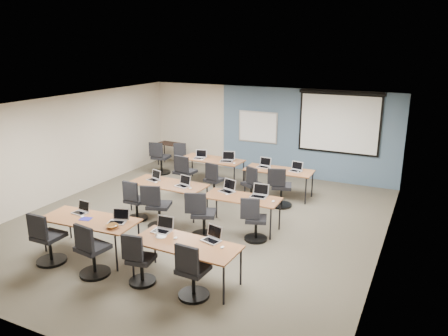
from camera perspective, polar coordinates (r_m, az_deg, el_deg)
The scene contains 58 objects.
floor at distance 10.19m, azimuth -3.47°, elevation -7.06°, with size 8.00×9.00×0.02m, color #6B6354.
ceiling at distance 9.46m, azimuth -3.74°, elevation 8.15°, with size 8.00×9.00×0.02m, color white.
wall_back at distance 13.72m, azimuth 5.72°, elevation 4.87°, with size 8.00×0.04×2.70m, color beige.
wall_front at distance 6.47m, azimuth -23.90°, elevation -9.59°, with size 8.00×0.04×2.70m, color beige.
wall_left at distance 12.17m, azimuth -20.24°, elevation 2.50°, with size 0.04×9.00×2.70m, color beige.
wall_right at distance 8.58m, azimuth 20.37°, elevation -2.96°, with size 0.04×9.00×2.70m, color beige.
blue_accent_panel at distance 13.32m, azimuth 10.73°, elevation 4.33°, with size 5.50×0.04×2.70m, color #3D5977.
whiteboard at distance 13.74m, azimuth 4.44°, elevation 5.35°, with size 1.28×0.03×0.98m.
projector_screen at distance 12.95m, azimuth 14.84°, elevation 6.16°, with size 2.40×0.10×1.82m.
training_table_front_left at distance 8.86m, azimuth -17.13°, elevation -6.62°, with size 1.91×0.80×0.73m.
training_table_front_right at distance 7.54m, azimuth -5.02°, elevation -10.07°, with size 1.88×0.78×0.73m.
training_table_mid_left at distance 10.62m, azimuth -7.31°, elevation -2.22°, with size 1.89×0.79×0.73m.
training_table_mid_right at distance 9.63m, azimuth 2.37°, elevation -4.11°, with size 1.68×0.70×0.73m.
training_table_back_left at distance 12.73m, azimuth -1.56°, elevation 1.00°, with size 1.85×0.77×0.73m.
training_table_back_right at distance 11.74m, azimuth 7.16°, elevation -0.44°, with size 1.81×0.75×0.73m.
laptop_0 at distance 9.18m, azimuth -18.14°, elevation -5.24°, with size 0.30×0.25×0.23m.
mouse_0 at distance 8.97m, azimuth -18.04°, elevation -6.06°, with size 0.06×0.10×0.03m, color white.
task_chair_0 at distance 8.85m, azimuth -22.10°, elevation -8.99°, with size 0.55×0.55×1.03m.
laptop_1 at distance 8.53m, azimuth -13.62°, elevation -6.51°, with size 0.32×0.27×0.24m.
mouse_1 at distance 8.36m, azimuth -13.85°, elevation -7.36°, with size 0.06×0.10×0.03m, color white.
task_chair_1 at distance 8.15m, azimuth -16.92°, elevation -10.71°, with size 0.55×0.55×1.02m.
laptop_2 at distance 8.00m, azimuth -7.99°, elevation -7.72°, with size 0.33×0.28×0.25m.
mouse_2 at distance 7.70m, azimuth -6.37°, elevation -9.08°, with size 0.06×0.09×0.03m, color white.
task_chair_2 at distance 7.72m, azimuth -11.01°, elevation -12.13°, with size 0.47×0.47×0.95m.
laptop_3 at distance 7.58m, azimuth -1.53°, elevation -9.00°, with size 0.32×0.27×0.24m.
mouse_3 at distance 7.33m, azimuth -0.24°, elevation -10.31°, with size 0.06×0.10×0.03m, color white.
task_chair_3 at distance 7.21m, azimuth -4.22°, elevation -13.82°, with size 0.51×0.51×1.00m.
laptop_4 at distance 10.90m, azimuth -9.08°, elevation -1.26°, with size 0.31×0.26×0.24m.
mouse_4 at distance 10.69m, azimuth -8.87°, elevation -1.86°, with size 0.06×0.09×0.03m, color white.
task_chair_4 at distance 10.35m, azimuth -11.54°, elevation -4.60°, with size 0.49×0.49×0.98m.
laptop_5 at distance 10.36m, azimuth -5.33°, elevation -2.04°, with size 0.32×0.27×0.24m.
mouse_5 at distance 10.17m, azimuth -4.41°, elevation -2.66°, with size 0.06×0.09×0.03m, color white.
task_chair_5 at distance 9.83m, azimuth -8.71°, elevation -5.45°, with size 0.56×0.55×1.02m.
laptop_6 at distance 9.95m, azimuth 0.52°, elevation -2.70°, with size 0.35×0.30×0.27m.
mouse_6 at distance 9.75m, azimuth 0.41°, elevation -3.45°, with size 0.06×0.09×0.03m, color white.
task_chair_6 at distance 9.28m, azimuth -2.91°, elevation -6.60°, with size 0.58×0.55×1.03m.
laptop_7 at distance 9.66m, azimuth 4.64°, elevation -3.35°, with size 0.36×0.30×0.27m.
mouse_7 at distance 9.38m, azimuth 6.45°, elevation -4.34°, with size 0.07×0.11×0.04m, color white.
task_chair_7 at distance 9.14m, azimuth 3.99°, elevation -7.16°, with size 0.50×0.49×0.97m.
laptop_8 at distance 12.79m, azimuth -3.16°, elevation 1.53°, with size 0.32×0.28×0.25m.
mouse_8 at distance 12.62m, azimuth -2.93°, elevation 1.10°, with size 0.06×0.10×0.03m, color white.
task_chair_8 at distance 12.12m, azimuth -5.19°, elevation -1.07°, with size 0.58×0.58×1.05m.
laptop_9 at distance 12.46m, azimuth 0.41°, elevation 1.19°, with size 0.36×0.31×0.27m.
mouse_9 at distance 12.23m, azimuth 1.34°, elevation 0.63°, with size 0.06×0.10×0.04m, color white.
task_chair_9 at distance 11.66m, azimuth -1.38°, elevation -1.93°, with size 0.48×0.48×0.96m.
laptop_10 at distance 11.94m, azimuth 5.28°, elevation 0.43°, with size 0.33×0.28×0.25m.
mouse_10 at distance 11.77m, azimuth 6.03°, elevation -0.08°, with size 0.06×0.10×0.03m, color white.
task_chair_10 at distance 11.38m, azimuth 3.59°, elevation -2.46°, with size 0.50×0.46×0.95m.
laptop_11 at distance 11.67m, azimuth 9.41°, elevation -0.11°, with size 0.32×0.27×0.24m.
mouse_11 at distance 11.55m, azimuth 9.66°, elevation -0.53°, with size 0.06×0.10×0.03m, color white.
task_chair_11 at distance 11.05m, azimuth 7.35°, elevation -2.93°, with size 0.57×0.55×1.03m.
blue_mousepad at distance 8.86m, azimuth -17.61°, elevation -6.35°, with size 0.22×0.18×0.01m, color navy.
snack_bowl at distance 8.32m, azimuth -14.40°, elevation -7.38°, with size 0.24×0.24×0.06m, color brown.
snack_plate at distance 7.80m, azimuth -8.22°, elevation -8.84°, with size 0.19×0.19×0.01m, color white.
coffee_cup at distance 7.80m, azimuth -8.83°, elevation -8.62°, with size 0.05×0.05×0.05m, color white.
utility_table at distance 14.76m, azimuth -6.98°, elevation 2.86°, with size 0.90×0.50×0.75m.
spare_chair_a at distance 13.94m, azimuth -5.26°, elevation 1.04°, with size 0.52×0.48×0.96m.
spare_chair_b at distance 13.85m, azimuth -8.35°, elevation 0.97°, with size 0.56×0.56×1.03m.
Camera 1 is at (4.65, -8.14, 4.00)m, focal length 35.00 mm.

